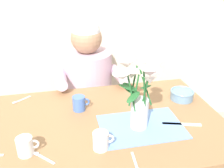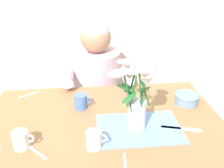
{
  "view_description": "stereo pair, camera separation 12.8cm",
  "coord_description": "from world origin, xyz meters",
  "px_view_note": "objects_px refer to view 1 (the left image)",
  "views": [
    {
      "loc": [
        -0.2,
        -1.08,
        1.47
      ],
      "look_at": [
        0.04,
        0.05,
        0.92
      ],
      "focal_mm": 41.49,
      "sensor_mm": 36.0,
      "label": 1
    },
    {
      "loc": [
        -0.07,
        -1.1,
        1.47
      ],
      "look_at": [
        0.04,
        0.05,
        0.92
      ],
      "focal_mm": 41.49,
      "sensor_mm": 36.0,
      "label": 2
    }
  ],
  "objects_px": {
    "dinner_knife": "(182,124)",
    "ceramic_mug": "(25,146)",
    "ceramic_bowl": "(182,94)",
    "flower_vase": "(140,89)",
    "coffee_cup": "(79,103)",
    "tea_cup": "(101,141)",
    "seated_person": "(89,96)"
  },
  "relations": [
    {
      "from": "dinner_knife",
      "to": "tea_cup",
      "type": "bearing_deg",
      "value": -151.85
    },
    {
      "from": "ceramic_bowl",
      "to": "dinner_knife",
      "type": "bearing_deg",
      "value": -115.57
    },
    {
      "from": "seated_person",
      "to": "coffee_cup",
      "type": "relative_size",
      "value": 12.2
    },
    {
      "from": "flower_vase",
      "to": "ceramic_bowl",
      "type": "xyz_separation_m",
      "value": [
        0.33,
        0.22,
        -0.18
      ]
    },
    {
      "from": "ceramic_mug",
      "to": "coffee_cup",
      "type": "distance_m",
      "value": 0.4
    },
    {
      "from": "coffee_cup",
      "to": "dinner_knife",
      "type": "bearing_deg",
      "value": -27.55
    },
    {
      "from": "seated_person",
      "to": "ceramic_mug",
      "type": "bearing_deg",
      "value": -118.28
    },
    {
      "from": "ceramic_bowl",
      "to": "flower_vase",
      "type": "bearing_deg",
      "value": -146.68
    },
    {
      "from": "ceramic_bowl",
      "to": "seated_person",
      "type": "bearing_deg",
      "value": 135.29
    },
    {
      "from": "tea_cup",
      "to": "ceramic_bowl",
      "type": "bearing_deg",
      "value": 31.94
    },
    {
      "from": "seated_person",
      "to": "flower_vase",
      "type": "bearing_deg",
      "value": -81.11
    },
    {
      "from": "seated_person",
      "to": "coffee_cup",
      "type": "bearing_deg",
      "value": -106.34
    },
    {
      "from": "seated_person",
      "to": "ceramic_mug",
      "type": "xyz_separation_m",
      "value": [
        -0.36,
        -0.79,
        0.22
      ]
    },
    {
      "from": "dinner_knife",
      "to": "ceramic_mug",
      "type": "relative_size",
      "value": 2.04
    },
    {
      "from": "seated_person",
      "to": "dinner_knife",
      "type": "relative_size",
      "value": 5.97
    },
    {
      "from": "tea_cup",
      "to": "dinner_knife",
      "type": "bearing_deg",
      "value": 12.14
    },
    {
      "from": "ceramic_mug",
      "to": "tea_cup",
      "type": "distance_m",
      "value": 0.31
    },
    {
      "from": "flower_vase",
      "to": "dinner_knife",
      "type": "distance_m",
      "value": 0.3
    },
    {
      "from": "flower_vase",
      "to": "ceramic_mug",
      "type": "height_order",
      "value": "flower_vase"
    },
    {
      "from": "ceramic_mug",
      "to": "coffee_cup",
      "type": "relative_size",
      "value": 1.0
    },
    {
      "from": "ceramic_bowl",
      "to": "tea_cup",
      "type": "xyz_separation_m",
      "value": [
        -0.54,
        -0.33,
        0.01
      ]
    },
    {
      "from": "ceramic_bowl",
      "to": "ceramic_mug",
      "type": "height_order",
      "value": "ceramic_mug"
    },
    {
      "from": "flower_vase",
      "to": "dinner_knife",
      "type": "relative_size",
      "value": 1.85
    },
    {
      "from": "ceramic_mug",
      "to": "coffee_cup",
      "type": "bearing_deg",
      "value": 50.64
    },
    {
      "from": "seated_person",
      "to": "ceramic_mug",
      "type": "relative_size",
      "value": 12.2
    },
    {
      "from": "ceramic_bowl",
      "to": "dinner_knife",
      "type": "distance_m",
      "value": 0.27
    },
    {
      "from": "ceramic_mug",
      "to": "tea_cup",
      "type": "height_order",
      "value": "same"
    },
    {
      "from": "coffee_cup",
      "to": "tea_cup",
      "type": "relative_size",
      "value": 1.0
    },
    {
      "from": "flower_vase",
      "to": "coffee_cup",
      "type": "distance_m",
      "value": 0.38
    },
    {
      "from": "dinner_knife",
      "to": "seated_person",
      "type": "bearing_deg",
      "value": 133.03
    },
    {
      "from": "seated_person",
      "to": "flower_vase",
      "type": "xyz_separation_m",
      "value": [
        0.16,
        -0.7,
        0.39
      ]
    },
    {
      "from": "flower_vase",
      "to": "ceramic_mug",
      "type": "distance_m",
      "value": 0.55
    }
  ]
}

